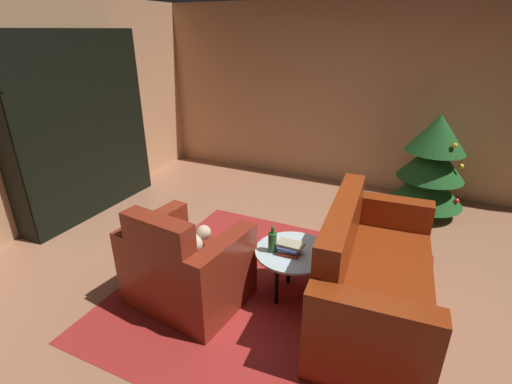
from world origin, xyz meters
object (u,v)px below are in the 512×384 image
(armchair_red, at_px, (186,268))
(coffee_table, at_px, (293,256))
(book_stack_on_table, at_px, (290,248))
(bottle_on_table, at_px, (272,242))
(couch_red, at_px, (371,278))
(bookshelf_unit, at_px, (87,129))
(decorated_tree, at_px, (432,164))

(armchair_red, height_order, coffee_table, armchair_red)
(book_stack_on_table, bearing_deg, bottle_on_table, -165.38)
(armchair_red, bearing_deg, book_stack_on_table, 26.49)
(armchair_red, relative_size, couch_red, 0.56)
(bookshelf_unit, height_order, couch_red, bookshelf_unit)
(coffee_table, height_order, bottle_on_table, bottle_on_table)
(decorated_tree, bearing_deg, couch_red, -99.08)
(coffee_table, bearing_deg, book_stack_on_table, -110.69)
(bottle_on_table, height_order, decorated_tree, decorated_tree)
(bookshelf_unit, relative_size, coffee_table, 3.36)
(bookshelf_unit, distance_m, armchair_red, 2.50)
(coffee_table, relative_size, bottle_on_table, 2.79)
(bookshelf_unit, distance_m, coffee_table, 3.07)
(couch_red, bearing_deg, decorated_tree, 80.92)
(bookshelf_unit, bearing_deg, book_stack_on_table, -13.45)
(book_stack_on_table, relative_size, bottle_on_table, 0.94)
(bottle_on_table, bearing_deg, couch_red, 11.36)
(decorated_tree, bearing_deg, bottle_on_table, -116.18)
(coffee_table, bearing_deg, bottle_on_table, -153.04)
(coffee_table, bearing_deg, bookshelf_unit, 167.44)
(bookshelf_unit, xyz_separation_m, armchair_red, (2.13, -1.09, -0.72))
(armchair_red, xyz_separation_m, couch_red, (1.43, 0.51, -0.00))
(book_stack_on_table, xyz_separation_m, decorated_tree, (1.00, 2.28, 0.15))
(book_stack_on_table, bearing_deg, armchair_red, -153.51)
(bottle_on_table, bearing_deg, book_stack_on_table, 14.62)
(armchair_red, xyz_separation_m, bottle_on_table, (0.64, 0.35, 0.23))
(coffee_table, bearing_deg, armchair_red, -151.50)
(bottle_on_table, bearing_deg, decorated_tree, 63.82)
(book_stack_on_table, bearing_deg, bookshelf_unit, 166.55)
(couch_red, xyz_separation_m, bottle_on_table, (-0.79, -0.16, 0.23))
(coffee_table, relative_size, decorated_tree, 0.51)
(bottle_on_table, relative_size, decorated_tree, 0.18)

